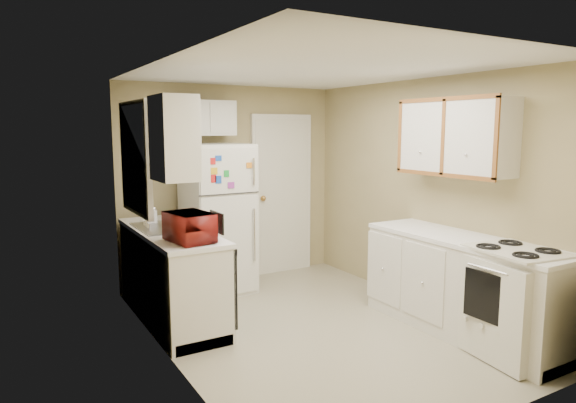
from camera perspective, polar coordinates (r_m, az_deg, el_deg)
floor at (r=5.06m, az=2.94°, el=-13.72°), size 3.80×3.80×0.00m
ceiling at (r=4.72m, az=3.16°, el=14.43°), size 3.80×3.80×0.00m
wall_left at (r=4.15m, az=-13.34°, el=-1.53°), size 3.80×3.80×0.00m
wall_right at (r=5.63m, az=15.05°, el=0.90°), size 3.80×3.80×0.00m
wall_back at (r=6.40m, az=-6.33°, el=1.97°), size 2.80×2.80×0.00m
wall_front at (r=3.35m, az=21.24°, el=-4.16°), size 2.80×2.80×0.00m
left_counter at (r=5.24m, az=-12.82°, el=-7.92°), size 0.60×1.80×0.90m
dishwasher at (r=4.78m, az=-7.28°, el=-8.84°), size 0.03×0.58×0.72m
sink at (r=5.29m, az=-13.45°, el=-3.23°), size 0.54×0.74×0.16m
microwave at (r=4.54m, az=-10.84°, el=-2.56°), size 0.49×0.32×0.31m
soap_bottle at (r=5.52m, az=-14.86°, el=-1.33°), size 0.11×0.11×0.20m
window_blinds at (r=5.13m, az=-16.51°, el=4.65°), size 0.10×0.98×1.08m
upper_cabinet_left at (r=4.35m, az=-12.55°, el=6.87°), size 0.30×0.45×0.70m
refrigerator at (r=5.95m, az=-7.82°, el=-1.88°), size 0.72×0.70×1.71m
cabinet_over_fridge at (r=6.08m, az=-9.35°, el=9.14°), size 0.70×0.30×0.40m
interior_door at (r=6.70m, az=-0.69°, el=0.74°), size 0.86×0.06×2.08m
right_counter at (r=5.03m, az=18.83°, el=-8.84°), size 0.60×2.00×0.90m
stove at (r=4.67m, az=23.79°, el=-10.80°), size 0.64×0.76×0.84m
upper_cabinet_right at (r=5.14m, az=18.09°, el=6.83°), size 0.30×1.20×0.70m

